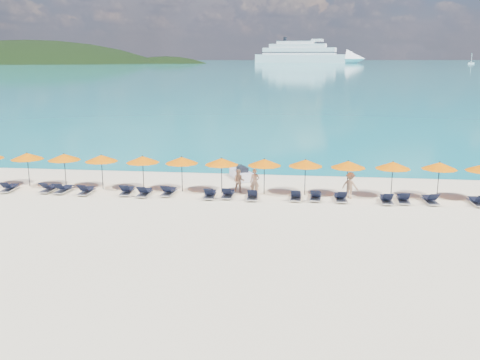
# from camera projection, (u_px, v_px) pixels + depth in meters

# --- Properties ---
(ground) EXTENTS (1400.00, 1400.00, 0.00)m
(ground) POSITION_uv_depth(u_px,v_px,m) (233.00, 214.00, 29.09)
(ground) COLOR beige
(sea) EXTENTS (1600.00, 1300.00, 0.01)m
(sea) POSITION_uv_depth(u_px,v_px,m) (303.00, 62.00, 667.19)
(sea) COLOR #1FA9B2
(sea) RESTS_ON ground
(headland_main) EXTENTS (374.00, 242.00, 126.50)m
(headland_main) POSITION_uv_depth(u_px,v_px,m) (31.00, 98.00, 594.81)
(headland_main) COLOR black
(headland_main) RESTS_ON ground
(headland_small) EXTENTS (162.00, 126.00, 85.50)m
(headland_small) POSITION_uv_depth(u_px,v_px,m) (166.00, 95.00, 595.96)
(headland_small) COLOR black
(headland_small) RESTS_ON ground
(cruise_ship) EXTENTS (128.72, 46.83, 35.45)m
(cruise_ship) POSITION_uv_depth(u_px,v_px,m) (310.00, 55.00, 620.83)
(cruise_ship) COLOR white
(cruise_ship) RESTS_ON ground
(sailboat_near) EXTENTS (5.90, 1.97, 10.82)m
(sailboat_near) POSITION_uv_depth(u_px,v_px,m) (471.00, 63.00, 542.02)
(sailboat_near) COLOR white
(sailboat_near) RESTS_ON ground
(jetski) EXTENTS (1.97, 2.65, 0.89)m
(jetski) POSITION_uv_depth(u_px,v_px,m) (241.00, 174.00, 37.18)
(jetski) COLOR silver
(jetski) RESTS_ON ground
(beachgoer_a) EXTENTS (0.60, 0.40, 1.62)m
(beachgoer_a) POSITION_uv_depth(u_px,v_px,m) (255.00, 182.00, 32.93)
(beachgoer_a) COLOR tan
(beachgoer_a) RESTS_ON ground
(beachgoer_b) EXTENTS (0.72, 0.41, 1.47)m
(beachgoer_b) POSITION_uv_depth(u_px,v_px,m) (239.00, 181.00, 33.44)
(beachgoer_b) COLOR tan
(beachgoer_b) RESTS_ON ground
(beachgoer_c) EXTENTS (1.14, 0.93, 1.60)m
(beachgoer_c) POSITION_uv_depth(u_px,v_px,m) (350.00, 185.00, 32.10)
(beachgoer_c) COLOR tan
(beachgoer_c) RESTS_ON ground
(umbrella_1) EXTENTS (2.10, 2.10, 2.28)m
(umbrella_1) POSITION_uv_depth(u_px,v_px,m) (27.00, 156.00, 34.79)
(umbrella_1) COLOR black
(umbrella_1) RESTS_ON ground
(umbrella_2) EXTENTS (2.10, 2.10, 2.28)m
(umbrella_2) POSITION_uv_depth(u_px,v_px,m) (64.00, 157.00, 34.50)
(umbrella_2) COLOR black
(umbrella_2) RESTS_ON ground
(umbrella_3) EXTENTS (2.10, 2.10, 2.28)m
(umbrella_3) POSITION_uv_depth(u_px,v_px,m) (101.00, 158.00, 34.09)
(umbrella_3) COLOR black
(umbrella_3) RESTS_ON ground
(umbrella_4) EXTENTS (2.10, 2.10, 2.28)m
(umbrella_4) POSITION_uv_depth(u_px,v_px,m) (143.00, 159.00, 33.70)
(umbrella_4) COLOR black
(umbrella_4) RESTS_ON ground
(umbrella_5) EXTENTS (2.10, 2.10, 2.28)m
(umbrella_5) POSITION_uv_depth(u_px,v_px,m) (182.00, 160.00, 33.44)
(umbrella_5) COLOR black
(umbrella_5) RESTS_ON ground
(umbrella_6) EXTENTS (2.10, 2.10, 2.28)m
(umbrella_6) POSITION_uv_depth(u_px,v_px,m) (222.00, 161.00, 33.04)
(umbrella_6) COLOR black
(umbrella_6) RESTS_ON ground
(umbrella_7) EXTENTS (2.10, 2.10, 2.28)m
(umbrella_7) POSITION_uv_depth(u_px,v_px,m) (264.00, 162.00, 32.77)
(umbrella_7) COLOR black
(umbrella_7) RESTS_ON ground
(umbrella_8) EXTENTS (2.10, 2.10, 2.28)m
(umbrella_8) POSITION_uv_depth(u_px,v_px,m) (305.00, 163.00, 32.58)
(umbrella_8) COLOR black
(umbrella_8) RESTS_ON ground
(umbrella_9) EXTENTS (2.10, 2.10, 2.28)m
(umbrella_9) POSITION_uv_depth(u_px,v_px,m) (348.00, 164.00, 32.16)
(umbrella_9) COLOR black
(umbrella_9) RESTS_ON ground
(umbrella_10) EXTENTS (2.10, 2.10, 2.28)m
(umbrella_10) POSITION_uv_depth(u_px,v_px,m) (393.00, 165.00, 31.92)
(umbrella_10) COLOR black
(umbrella_10) RESTS_ON ground
(umbrella_11) EXTENTS (2.10, 2.10, 2.28)m
(umbrella_11) POSITION_uv_depth(u_px,v_px,m) (440.00, 166.00, 31.76)
(umbrella_11) COLOR black
(umbrella_11) RESTS_ON ground
(lounger_2) EXTENTS (0.74, 1.74, 0.66)m
(lounger_2) POSITION_uv_depth(u_px,v_px,m) (9.00, 188.00, 33.89)
(lounger_2) COLOR silver
(lounger_2) RESTS_ON ground
(lounger_3) EXTENTS (0.70, 1.73, 0.66)m
(lounger_3) POSITION_uv_depth(u_px,v_px,m) (49.00, 188.00, 33.74)
(lounger_3) COLOR silver
(lounger_3) RESTS_ON ground
(lounger_4) EXTENTS (0.71, 1.73, 0.66)m
(lounger_4) POSITION_uv_depth(u_px,v_px,m) (64.00, 189.00, 33.53)
(lounger_4) COLOR silver
(lounger_4) RESTS_ON ground
(lounger_5) EXTENTS (0.62, 1.70, 0.66)m
(lounger_5) POSITION_uv_depth(u_px,v_px,m) (86.00, 190.00, 33.18)
(lounger_5) COLOR silver
(lounger_5) RESTS_ON ground
(lounger_6) EXTENTS (0.74, 1.74, 0.66)m
(lounger_6) POSITION_uv_depth(u_px,v_px,m) (127.00, 191.00, 33.11)
(lounger_6) COLOR silver
(lounger_6) RESTS_ON ground
(lounger_7) EXTENTS (0.63, 1.70, 0.66)m
(lounger_7) POSITION_uv_depth(u_px,v_px,m) (145.00, 192.00, 32.76)
(lounger_7) COLOR silver
(lounger_7) RESTS_ON ground
(lounger_8) EXTENTS (0.72, 1.73, 0.66)m
(lounger_8) POSITION_uv_depth(u_px,v_px,m) (169.00, 191.00, 32.94)
(lounger_8) COLOR silver
(lounger_8) RESTS_ON ground
(lounger_9) EXTENTS (0.69, 1.73, 0.66)m
(lounger_9) POSITION_uv_depth(u_px,v_px,m) (210.00, 194.00, 32.30)
(lounger_9) COLOR silver
(lounger_9) RESTS_ON ground
(lounger_10) EXTENTS (0.65, 1.71, 0.66)m
(lounger_10) POSITION_uv_depth(u_px,v_px,m) (228.00, 194.00, 32.39)
(lounger_10) COLOR silver
(lounger_10) RESTS_ON ground
(lounger_11) EXTENTS (0.72, 1.73, 0.66)m
(lounger_11) POSITION_uv_depth(u_px,v_px,m) (253.00, 195.00, 32.00)
(lounger_11) COLOR silver
(lounger_11) RESTS_ON ground
(lounger_12) EXTENTS (0.66, 1.71, 0.66)m
(lounger_12) POSITION_uv_depth(u_px,v_px,m) (296.00, 196.00, 31.88)
(lounger_12) COLOR silver
(lounger_12) RESTS_ON ground
(lounger_13) EXTENTS (0.75, 1.74, 0.66)m
(lounger_13) POSITION_uv_depth(u_px,v_px,m) (316.00, 196.00, 31.86)
(lounger_13) COLOR silver
(lounger_13) RESTS_ON ground
(lounger_14) EXTENTS (0.75, 1.74, 0.66)m
(lounger_14) POSITION_uv_depth(u_px,v_px,m) (340.00, 197.00, 31.61)
(lounger_14) COLOR silver
(lounger_14) RESTS_ON ground
(lounger_15) EXTENTS (0.64, 1.71, 0.66)m
(lounger_15) POSITION_uv_depth(u_px,v_px,m) (386.00, 199.00, 31.16)
(lounger_15) COLOR silver
(lounger_15) RESTS_ON ground
(lounger_16) EXTENTS (0.68, 1.72, 0.66)m
(lounger_16) POSITION_uv_depth(u_px,v_px,m) (403.00, 199.00, 31.25)
(lounger_16) COLOR silver
(lounger_16) RESTS_ON ground
(lounger_17) EXTENTS (0.78, 1.75, 0.66)m
(lounger_17) POSITION_uv_depth(u_px,v_px,m) (430.00, 200.00, 31.08)
(lounger_17) COLOR silver
(lounger_17) RESTS_ON ground
(lounger_18) EXTENTS (0.73, 1.74, 0.66)m
(lounger_18) POSITION_uv_depth(u_px,v_px,m) (477.00, 201.00, 30.73)
(lounger_18) COLOR silver
(lounger_18) RESTS_ON ground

